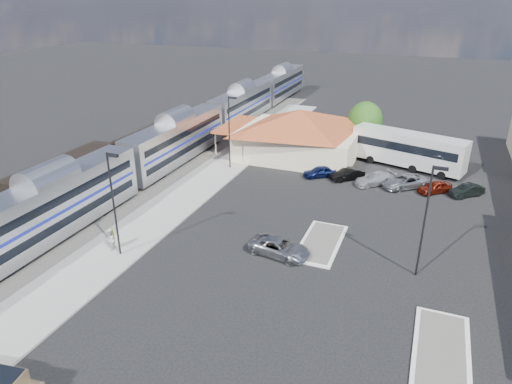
% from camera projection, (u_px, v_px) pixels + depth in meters
% --- Properties ---
extents(ground, '(280.00, 280.00, 0.00)m').
position_uv_depth(ground, '(270.00, 246.00, 39.27)').
color(ground, black).
rests_on(ground, ground).
extents(railbed, '(16.00, 100.00, 0.12)m').
position_uv_depth(railbed, '(124.00, 180.00, 53.10)').
color(railbed, '#4C4944').
rests_on(railbed, ground).
extents(platform, '(5.50, 92.00, 0.18)m').
position_uv_depth(platform, '(183.00, 198.00, 48.37)').
color(platform, gray).
rests_on(platform, ground).
extents(passenger_train, '(3.00, 104.00, 5.55)m').
position_uv_depth(passenger_train, '(177.00, 141.00, 57.35)').
color(passenger_train, silver).
rests_on(passenger_train, ground).
extents(freight_cars, '(2.80, 46.00, 4.00)m').
position_uv_depth(freight_cars, '(64.00, 179.00, 48.34)').
color(freight_cars, black).
rests_on(freight_cars, ground).
extents(station_depot, '(18.35, 12.24, 6.20)m').
position_uv_depth(station_depot, '(299.00, 133.00, 60.02)').
color(station_depot, '#C2B58E').
rests_on(station_depot, ground).
extents(traffic_island_south, '(3.30, 7.50, 0.21)m').
position_uv_depth(traffic_island_south, '(321.00, 243.00, 39.60)').
color(traffic_island_south, silver).
rests_on(traffic_island_south, ground).
extents(traffic_island_north, '(3.30, 7.50, 0.21)m').
position_uv_depth(traffic_island_north, '(442.00, 349.00, 27.72)').
color(traffic_island_north, silver).
rests_on(traffic_island_north, ground).
extents(lamp_plat_s, '(1.08, 0.25, 9.00)m').
position_uv_depth(lamp_plat_s, '(114.00, 197.00, 35.66)').
color(lamp_plat_s, black).
rests_on(lamp_plat_s, ground).
extents(lamp_plat_n, '(1.08, 0.25, 9.00)m').
position_uv_depth(lamp_plat_n, '(230.00, 127.00, 54.43)').
color(lamp_plat_n, black).
rests_on(lamp_plat_n, ground).
extents(lamp_lot, '(1.08, 0.25, 9.00)m').
position_uv_depth(lamp_lot, '(427.00, 213.00, 33.09)').
color(lamp_lot, black).
rests_on(lamp_lot, ground).
extents(tree_depot, '(4.71, 4.71, 6.63)m').
position_uv_depth(tree_depot, '(365.00, 121.00, 62.26)').
color(tree_depot, '#382314').
rests_on(tree_depot, ground).
extents(suv, '(5.46, 3.15, 1.43)m').
position_uv_depth(suv, '(279.00, 247.00, 37.66)').
color(suv, '#9A9DA2').
rests_on(suv, ground).
extents(coach_bus, '(13.96, 6.80, 4.39)m').
position_uv_depth(coach_bus, '(408.00, 148.00, 55.98)').
color(coach_bus, white).
rests_on(coach_bus, ground).
extents(person_a, '(0.59, 0.76, 1.86)m').
position_uv_depth(person_a, '(113.00, 238.00, 38.30)').
color(person_a, gold).
rests_on(person_a, platform).
extents(person_b, '(1.01, 1.12, 1.89)m').
position_uv_depth(person_b, '(110.00, 240.00, 37.99)').
color(person_b, silver).
rests_on(person_b, platform).
extents(parked_car_a, '(4.06, 3.56, 1.33)m').
position_uv_depth(parked_car_a, '(320.00, 172.00, 53.76)').
color(parked_car_a, '#0C153D').
rests_on(parked_car_a, ground).
extents(parked_car_b, '(3.98, 3.84, 1.35)m').
position_uv_depth(parked_car_b, '(347.00, 174.00, 52.94)').
color(parked_car_b, black).
rests_on(parked_car_b, ground).
extents(parked_car_c, '(4.88, 4.69, 1.40)m').
position_uv_depth(parked_car_c, '(375.00, 179.00, 51.60)').
color(parked_car_c, silver).
rests_on(parked_car_c, ground).
extents(parked_car_d, '(5.55, 5.21, 1.45)m').
position_uv_depth(parked_car_d, '(404.00, 182.00, 50.78)').
color(parked_car_d, gray).
rests_on(parked_car_d, ground).
extents(parked_car_e, '(3.92, 3.80, 1.33)m').
position_uv_depth(parked_car_e, '(435.00, 187.00, 49.48)').
color(parked_car_e, maroon).
rests_on(parked_car_e, ground).
extents(parked_car_f, '(3.81, 3.65, 1.29)m').
position_uv_depth(parked_car_f, '(467.00, 191.00, 48.67)').
color(parked_car_f, black).
rests_on(parked_car_f, ground).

